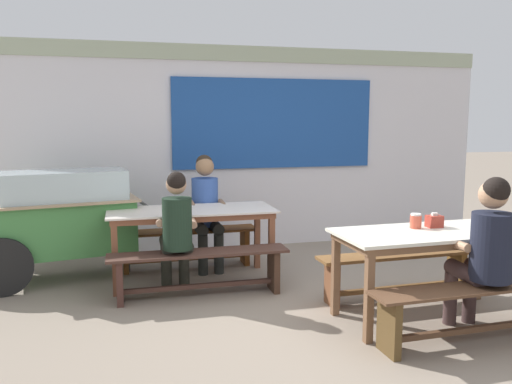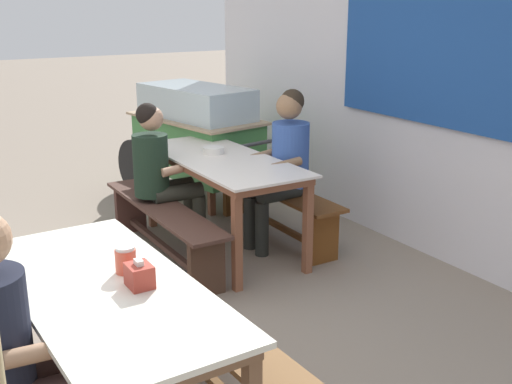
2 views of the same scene
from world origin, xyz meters
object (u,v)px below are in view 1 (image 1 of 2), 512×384
Objects in this scene: person_left_back_turned at (177,227)px; condiment_jar at (416,221)px; bench_far_front at (199,266)px; dining_table_near at (432,240)px; bench_far_back at (187,242)px; tissue_box at (434,221)px; bench_near_back at (397,268)px; food_cart at (64,215)px; dining_table_far at (192,216)px; person_near_front at (485,247)px; bench_near_front at (470,307)px; person_center_facing at (206,205)px; soup_bowl at (177,207)px.

person_left_back_turned reaches higher than condiment_jar.
dining_table_near is at bearing -29.68° from bench_far_front.
tissue_box is at bearing -45.47° from bench_far_back.
person_left_back_turned is 9.58× the size of condiment_jar.
bench_far_front is at bearing 163.94° from bench_near_back.
person_left_back_turned is (1.11, -0.84, -0.01)m from food_cart.
food_cart is 1.39m from person_left_back_turned.
person_near_front is (2.02, -2.02, 0.03)m from dining_table_far.
dining_table_near is at bearing -40.54° from dining_table_far.
bench_near_front is 1.25× the size of person_center_facing.
bench_far_back is 1.32× the size of person_left_back_turned.
bench_near_back is at bearing -16.90° from person_left_back_turned.
person_near_front is at bearing -35.99° from food_cart.
bench_far_front is 1.35× the size of person_near_front.
food_cart reaches higher than soup_bowl.
bench_near_front is 1.27× the size of person_near_front.
dining_table_near is 2.82m from bench_far_back.
bench_near_back is 0.67m from condiment_jar.
bench_near_back is at bearing 91.79° from bench_near_front.
bench_far_back is 2.69m from condiment_jar.
dining_table_far is 0.66m from bench_far_front.
person_near_front is (0.17, 0.08, 0.44)m from bench_near_front.
person_center_facing reaches higher than bench_far_front.
bench_near_front is at bearing -57.40° from person_center_facing.
person_center_facing is 1.02× the size of person_near_front.
dining_table_near is 1.03× the size of bench_far_back.
food_cart is 1.54m from person_center_facing.
tissue_box is (3.26, -1.85, 0.13)m from food_cart.
person_center_facing is at bearing 122.60° from bench_near_front.
person_center_facing is at bearing 136.75° from bench_near_back.
bench_near_back is at bearing 101.55° from person_near_front.
tissue_box reaches higher than bench_near_front.
bench_near_front is (1.86, -2.62, -0.01)m from bench_far_back.
food_cart is 1.56× the size of person_left_back_turned.
dining_table_near is at bearing -58.41° from condiment_jar.
bench_near_back is 2.15m from person_left_back_turned.
tissue_box is (-0.08, 0.57, 0.10)m from person_near_front.
person_near_front reaches higher than dining_table_near.
person_center_facing reaches higher than dining_table_near.
food_cart is 1.23m from soup_bowl.
soup_bowl is (-1.99, 1.58, 0.11)m from dining_table_near.
person_left_back_turned is (-2.03, 0.62, 0.38)m from bench_near_back.
person_left_back_turned is (-0.43, -0.89, -0.06)m from person_center_facing.
dining_table_far is 1.35× the size of person_near_front.
dining_table_near is at bearing 91.79° from bench_near_front.
dining_table_near is 0.96× the size of bench_far_front.
person_near_front is 2.97m from soup_bowl.
condiment_jar is (1.76, -1.45, 0.14)m from dining_table_far.
soup_bowl is (-2.01, 2.11, 0.51)m from bench_near_front.
person_left_back_turned is 7.11× the size of soup_bowl.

